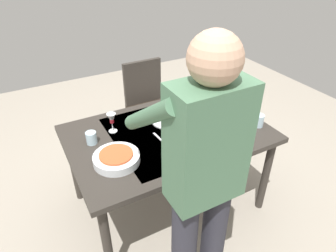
{
  "coord_description": "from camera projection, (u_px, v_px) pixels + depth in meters",
  "views": [
    {
      "loc": [
        0.89,
        1.63,
        1.97
      ],
      "look_at": [
        0.0,
        0.0,
        0.78
      ],
      "focal_mm": 32.2,
      "sensor_mm": 36.0,
      "label": 1
    }
  ],
  "objects": [
    {
      "name": "ground_plane",
      "position": [
        168.0,
        201.0,
        2.63
      ],
      "size": [
        6.0,
        6.0,
        0.0
      ],
      "primitive_type": "plane",
      "color": "#9E9384"
    },
    {
      "name": "dining_table",
      "position": [
        168.0,
        139.0,
        2.28
      ],
      "size": [
        1.46,
        0.98,
        0.73
      ],
      "color": "#332D28",
      "rests_on": "ground_plane"
    },
    {
      "name": "chair_near",
      "position": [
        147.0,
        100.0,
        3.08
      ],
      "size": [
        0.4,
        0.4,
        0.91
      ],
      "color": "black",
      "rests_on": "ground_plane"
    },
    {
      "name": "person_server",
      "position": [
        202.0,
        178.0,
        1.47
      ],
      "size": [
        0.42,
        0.61,
        1.69
      ],
      "color": "#2D2D38",
      "rests_on": "ground_plane"
    },
    {
      "name": "wine_bottle",
      "position": [
        219.0,
        99.0,
        2.45
      ],
      "size": [
        0.07,
        0.07,
        0.3
      ],
      "color": "black",
      "rests_on": "dining_table"
    },
    {
      "name": "wine_glass_left",
      "position": [
        232.0,
        102.0,
        2.4
      ],
      "size": [
        0.07,
        0.07,
        0.15
      ],
      "color": "white",
      "rests_on": "dining_table"
    },
    {
      "name": "wine_glass_right",
      "position": [
        112.0,
        119.0,
        2.18
      ],
      "size": [
        0.07,
        0.07,
        0.15
      ],
      "color": "white",
      "rests_on": "dining_table"
    },
    {
      "name": "water_cup_near_left",
      "position": [
        186.0,
        97.0,
        2.6
      ],
      "size": [
        0.07,
        0.07,
        0.09
      ],
      "primitive_type": "cylinder",
      "color": "silver",
      "rests_on": "dining_table"
    },
    {
      "name": "water_cup_near_right",
      "position": [
        91.0,
        138.0,
        2.09
      ],
      "size": [
        0.07,
        0.07,
        0.09
      ],
      "primitive_type": "cylinder",
      "color": "silver",
      "rests_on": "dining_table"
    },
    {
      "name": "water_cup_far_left",
      "position": [
        259.0,
        120.0,
        2.28
      ],
      "size": [
        0.08,
        0.08,
        0.1
      ],
      "primitive_type": "cylinder",
      "color": "silver",
      "rests_on": "dining_table"
    },
    {
      "name": "serving_bowl_pasta",
      "position": [
        116.0,
        158.0,
        1.92
      ],
      "size": [
        0.3,
        0.3,
        0.07
      ],
      "color": "silver",
      "rests_on": "dining_table"
    },
    {
      "name": "dinner_plate_near",
      "position": [
        166.0,
        121.0,
        2.35
      ],
      "size": [
        0.23,
        0.23,
        0.01
      ],
      "primitive_type": "cylinder",
      "color": "silver",
      "rests_on": "dining_table"
    },
    {
      "name": "table_fork",
      "position": [
        160.0,
        139.0,
        2.15
      ],
      "size": [
        0.03,
        0.18,
        0.0
      ],
      "primitive_type": "cube",
      "rotation": [
        0.0,
        0.0,
        0.07
      ],
      "color": "silver",
      "rests_on": "dining_table"
    }
  ]
}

